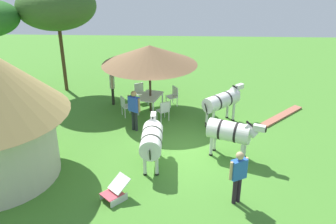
{
  "coord_description": "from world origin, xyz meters",
  "views": [
    {
      "loc": [
        -11.6,
        -0.06,
        6.94
      ],
      "look_at": [
        1.22,
        0.47,
        1.0
      ],
      "focal_mm": 39.5,
      "sensor_mm": 36.0,
      "label": 1
    }
  ],
  "objects_px": {
    "patio_chair_east_end": "(125,105)",
    "zebra_nearest_camera": "(231,132)",
    "patio_chair_near_lawn": "(173,95)",
    "patio_chair_west_end": "(164,110)",
    "patio_dining_table": "(150,97)",
    "guest_behind_table": "(112,84)",
    "standing_watcher": "(238,173)",
    "zebra_by_umbrella": "(152,139)",
    "guest_beside_umbrella": "(134,107)",
    "zebra_toward_hut": "(222,101)",
    "shade_umbrella": "(150,55)",
    "acacia_tree_right_background": "(57,6)",
    "patio_chair_near_hut": "(140,91)",
    "striped_lounge_chair": "(115,191)"
  },
  "relations": [
    {
      "from": "striped_lounge_chair",
      "to": "zebra_toward_hut",
      "type": "relative_size",
      "value": 0.51
    },
    {
      "from": "striped_lounge_chair",
      "to": "zebra_nearest_camera",
      "type": "relative_size",
      "value": 0.47
    },
    {
      "from": "zebra_by_umbrella",
      "to": "patio_chair_near_lawn",
      "type": "bearing_deg",
      "value": 82.39
    },
    {
      "from": "zebra_by_umbrella",
      "to": "striped_lounge_chair",
      "type": "bearing_deg",
      "value": -117.02
    },
    {
      "from": "patio_chair_near_hut",
      "to": "patio_chair_west_end",
      "type": "bearing_deg",
      "value": 91.54
    },
    {
      "from": "patio_chair_east_end",
      "to": "zebra_nearest_camera",
      "type": "height_order",
      "value": "zebra_nearest_camera"
    },
    {
      "from": "patio_chair_east_end",
      "to": "zebra_toward_hut",
      "type": "xyz_separation_m",
      "value": [
        -0.52,
        -4.09,
        0.48
      ]
    },
    {
      "from": "patio_chair_west_end",
      "to": "zebra_by_umbrella",
      "type": "height_order",
      "value": "zebra_by_umbrella"
    },
    {
      "from": "zebra_by_umbrella",
      "to": "acacia_tree_right_background",
      "type": "relative_size",
      "value": 0.43
    },
    {
      "from": "guest_beside_umbrella",
      "to": "patio_chair_west_end",
      "type": "bearing_deg",
      "value": 71.2
    },
    {
      "from": "standing_watcher",
      "to": "zebra_nearest_camera",
      "type": "relative_size",
      "value": 0.84
    },
    {
      "from": "patio_chair_west_end",
      "to": "guest_behind_table",
      "type": "height_order",
      "value": "guest_behind_table"
    },
    {
      "from": "patio_chair_near_lawn",
      "to": "zebra_nearest_camera",
      "type": "bearing_deg",
      "value": 171.84
    },
    {
      "from": "patio_chair_west_end",
      "to": "patio_chair_east_end",
      "type": "distance_m",
      "value": 1.74
    },
    {
      "from": "shade_umbrella",
      "to": "acacia_tree_right_background",
      "type": "xyz_separation_m",
      "value": [
        2.4,
        4.53,
        1.59
      ]
    },
    {
      "from": "patio_chair_near_lawn",
      "to": "patio_chair_near_hut",
      "type": "xyz_separation_m",
      "value": [
        0.38,
        1.58,
        0.0
      ]
    },
    {
      "from": "zebra_toward_hut",
      "to": "patio_dining_table",
      "type": "bearing_deg",
      "value": -153.05
    },
    {
      "from": "patio_chair_west_end",
      "to": "patio_chair_near_lawn",
      "type": "distance_m",
      "value": 1.7
    },
    {
      "from": "patio_chair_near_hut",
      "to": "zebra_toward_hut",
      "type": "distance_m",
      "value": 4.25
    },
    {
      "from": "guest_beside_umbrella",
      "to": "guest_behind_table",
      "type": "relative_size",
      "value": 1.02
    },
    {
      "from": "patio_chair_near_lawn",
      "to": "patio_chair_west_end",
      "type": "bearing_deg",
      "value": 134.59
    },
    {
      "from": "shade_umbrella",
      "to": "striped_lounge_chair",
      "type": "distance_m",
      "value": 6.71
    },
    {
      "from": "patio_dining_table",
      "to": "patio_chair_west_end",
      "type": "height_order",
      "value": "patio_chair_west_end"
    },
    {
      "from": "patio_chair_near_lawn",
      "to": "guest_beside_umbrella",
      "type": "relative_size",
      "value": 0.53
    },
    {
      "from": "acacia_tree_right_background",
      "to": "shade_umbrella",
      "type": "bearing_deg",
      "value": -117.92
    },
    {
      "from": "patio_chair_near_lawn",
      "to": "guest_beside_umbrella",
      "type": "height_order",
      "value": "guest_beside_umbrella"
    },
    {
      "from": "striped_lounge_chair",
      "to": "patio_chair_near_lawn",
      "type": "bearing_deg",
      "value": -58.39
    },
    {
      "from": "patio_chair_west_end",
      "to": "standing_watcher",
      "type": "xyz_separation_m",
      "value": [
        -5.29,
        -2.38,
        0.5
      ]
    },
    {
      "from": "standing_watcher",
      "to": "zebra_nearest_camera",
      "type": "xyz_separation_m",
      "value": [
        2.54,
        -0.07,
        -0.04
      ]
    },
    {
      "from": "zebra_toward_hut",
      "to": "zebra_nearest_camera",
      "type": "bearing_deg",
      "value": -42.27
    },
    {
      "from": "guest_behind_table",
      "to": "standing_watcher",
      "type": "distance_m",
      "value": 8.53
    },
    {
      "from": "standing_watcher",
      "to": "striped_lounge_chair",
      "type": "bearing_deg",
      "value": 150.22
    },
    {
      "from": "shade_umbrella",
      "to": "patio_dining_table",
      "type": "height_order",
      "value": "shade_umbrella"
    },
    {
      "from": "shade_umbrella",
      "to": "zebra_nearest_camera",
      "type": "relative_size",
      "value": 2.03
    },
    {
      "from": "shade_umbrella",
      "to": "guest_behind_table",
      "type": "xyz_separation_m",
      "value": [
        0.73,
        1.82,
        -1.59
      ]
    },
    {
      "from": "shade_umbrella",
      "to": "striped_lounge_chair",
      "type": "height_order",
      "value": "shade_umbrella"
    },
    {
      "from": "zebra_by_umbrella",
      "to": "patio_chair_near_hut",
      "type": "bearing_deg",
      "value": 99.57
    },
    {
      "from": "standing_watcher",
      "to": "patio_dining_table",
      "type": "bearing_deg",
      "value": 86.26
    },
    {
      "from": "patio_chair_west_end",
      "to": "zebra_toward_hut",
      "type": "xyz_separation_m",
      "value": [
        -0.1,
        -2.4,
        0.48
      ]
    },
    {
      "from": "guest_behind_table",
      "to": "striped_lounge_chair",
      "type": "height_order",
      "value": "guest_behind_table"
    },
    {
      "from": "patio_chair_east_end",
      "to": "zebra_by_umbrella",
      "type": "bearing_deg",
      "value": -7.69
    },
    {
      "from": "guest_beside_umbrella",
      "to": "zebra_toward_hut",
      "type": "relative_size",
      "value": 0.92
    },
    {
      "from": "guest_behind_table",
      "to": "zebra_by_umbrella",
      "type": "bearing_deg",
      "value": 14.79
    },
    {
      "from": "guest_behind_table",
      "to": "striped_lounge_chair",
      "type": "distance_m",
      "value": 7.16
    },
    {
      "from": "acacia_tree_right_background",
      "to": "guest_behind_table",
      "type": "bearing_deg",
      "value": -121.59
    },
    {
      "from": "patio_chair_east_end",
      "to": "acacia_tree_right_background",
      "type": "relative_size",
      "value": 0.17
    },
    {
      "from": "guest_behind_table",
      "to": "zebra_toward_hut",
      "type": "xyz_separation_m",
      "value": [
        -1.83,
        -4.86,
        0.0
      ]
    },
    {
      "from": "shade_umbrella",
      "to": "patio_chair_near_hut",
      "type": "relative_size",
      "value": 4.54
    },
    {
      "from": "patio_dining_table",
      "to": "zebra_nearest_camera",
      "type": "height_order",
      "value": "zebra_nearest_camera"
    },
    {
      "from": "guest_behind_table",
      "to": "zebra_toward_hut",
      "type": "relative_size",
      "value": 0.9
    }
  ]
}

